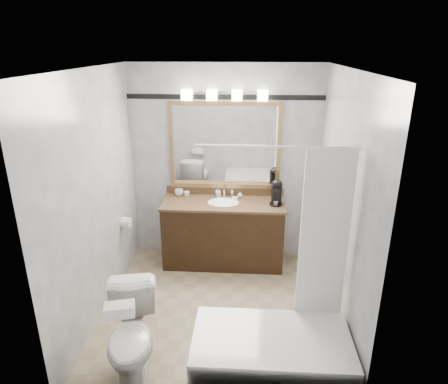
# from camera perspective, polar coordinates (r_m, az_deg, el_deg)

# --- Properties ---
(room) EXTENTS (2.42, 2.62, 2.52)m
(room) POSITION_cam_1_polar(r_m,az_deg,el_deg) (3.88, -1.12, -1.55)
(room) COLOR tan
(room) RESTS_ON ground
(vanity) EXTENTS (1.53, 0.58, 0.97)m
(vanity) POSITION_cam_1_polar(r_m,az_deg,el_deg) (5.14, -0.09, -5.67)
(vanity) COLOR black
(vanity) RESTS_ON ground
(mirror) EXTENTS (1.40, 0.04, 1.10)m
(mirror) POSITION_cam_1_polar(r_m,az_deg,el_deg) (5.02, 0.10, 6.59)
(mirror) COLOR #AC824D
(mirror) RESTS_ON room
(vanity_light_bar) EXTENTS (1.02, 0.14, 0.12)m
(vanity_light_bar) POSITION_cam_1_polar(r_m,az_deg,el_deg) (4.86, 0.07, 13.71)
(vanity_light_bar) COLOR silver
(vanity_light_bar) RESTS_ON room
(accent_stripe) EXTENTS (2.40, 0.01, 0.06)m
(accent_stripe) POSITION_cam_1_polar(r_m,az_deg,el_deg) (4.92, 0.12, 13.41)
(accent_stripe) COLOR black
(accent_stripe) RESTS_ON room
(bathtub) EXTENTS (1.30, 0.75, 1.96)m
(bathtub) POSITION_cam_1_polar(r_m,az_deg,el_deg) (3.62, 7.12, -21.69)
(bathtub) COLOR white
(bathtub) RESTS_ON ground
(tp_roll) EXTENTS (0.11, 0.12, 0.12)m
(tp_roll) POSITION_cam_1_polar(r_m,az_deg,el_deg) (4.92, -13.79, -4.23)
(tp_roll) COLOR white
(tp_roll) RESTS_ON room
(toilet) EXTENTS (0.57, 0.82, 0.76)m
(toilet) POSITION_cam_1_polar(r_m,az_deg,el_deg) (3.67, -13.02, -19.45)
(toilet) COLOR white
(toilet) RESTS_ON ground
(tissue_box) EXTENTS (0.25, 0.18, 0.09)m
(tissue_box) POSITION_cam_1_polar(r_m,az_deg,el_deg) (3.25, -14.70, -15.97)
(tissue_box) COLOR white
(tissue_box) RESTS_ON toilet
(coffee_maker) EXTENTS (0.16, 0.20, 0.31)m
(coffee_maker) POSITION_cam_1_polar(r_m,az_deg,el_deg) (4.91, 7.54, 0.09)
(coffee_maker) COLOR black
(coffee_maker) RESTS_ON vanity
(cup_left) EXTENTS (0.14, 0.14, 0.09)m
(cup_left) POSITION_cam_1_polar(r_m,az_deg,el_deg) (5.20, -6.43, -0.07)
(cup_left) COLOR white
(cup_left) RESTS_ON vanity
(cup_right) EXTENTS (0.08, 0.08, 0.07)m
(cup_right) POSITION_cam_1_polar(r_m,az_deg,el_deg) (5.15, -5.33, -0.32)
(cup_right) COLOR white
(cup_right) RESTS_ON vanity
(soap_bottle_a) EXTENTS (0.05, 0.05, 0.10)m
(soap_bottle_a) POSITION_cam_1_polar(r_m,az_deg,el_deg) (5.14, -0.75, -0.06)
(soap_bottle_a) COLOR white
(soap_bottle_a) RESTS_ON vanity
(soap_bottle_b) EXTENTS (0.08, 0.08, 0.08)m
(soap_bottle_b) POSITION_cam_1_polar(r_m,az_deg,el_deg) (5.11, 2.30, -0.36)
(soap_bottle_b) COLOR white
(soap_bottle_b) RESTS_ON vanity
(soap_bar) EXTENTS (0.08, 0.05, 0.02)m
(soap_bar) POSITION_cam_1_polar(r_m,az_deg,el_deg) (5.07, 1.52, -0.86)
(soap_bar) COLOR beige
(soap_bar) RESTS_ON vanity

